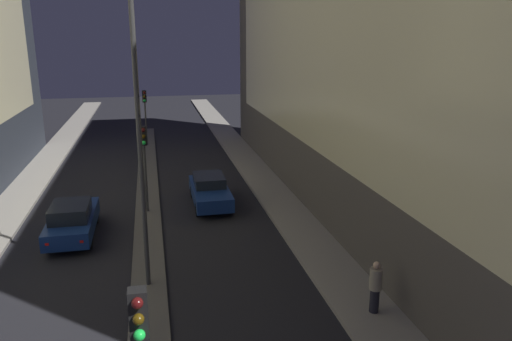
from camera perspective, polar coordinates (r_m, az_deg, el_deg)
The scene contains 8 objects.
building_right at distance 24.83m, azimuth 12.94°, elevation 17.87°, with size 6.01×35.02×19.26m.
median_strip at distance 27.15m, azimuth -12.27°, elevation -2.88°, with size 1.19×39.51×0.10m.
traffic_light_mid at distance 23.90m, azimuth -12.67°, elevation 2.38°, with size 0.32×0.42×4.16m.
traffic_light_far at distance 39.12m, azimuth -12.59°, elevation 7.33°, with size 0.32×0.42×4.16m.
street_lamp at distance 16.06m, azimuth -13.37°, elevation 6.68°, with size 0.44×0.44×9.75m.
car_left_lane at distance 22.56m, azimuth -20.26°, elevation -5.32°, with size 1.79×4.62×1.58m.
car_right_lane at distance 25.28m, azimuth -5.29°, elevation -2.28°, with size 1.75×4.60×1.47m.
pedestrian_on_right_sidewalk at distance 15.90m, azimuth 13.48°, elevation -12.70°, with size 0.38×0.38×1.67m.
Camera 1 is at (0.39, -5.09, 8.38)m, focal length 35.00 mm.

